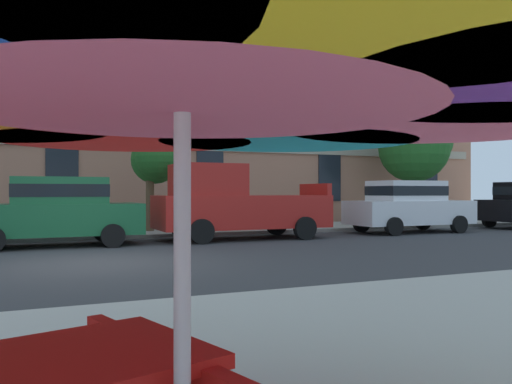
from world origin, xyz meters
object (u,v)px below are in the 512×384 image
at_px(patio_umbrella, 182,33).
at_px(street_tree_middle, 157,159).
at_px(pickup_red, 235,205).
at_px(sedan_white, 408,205).
at_px(sedan_green, 55,210).
at_px(street_tree_right, 416,144).

bearing_deg(patio_umbrella, street_tree_middle, 77.31).
bearing_deg(pickup_red, sedan_white, -0.00).
bearing_deg(sedan_white, patio_umbrella, -132.37).
xyz_separation_m(sedan_white, street_tree_middle, (-8.11, 2.74, 1.53)).
xyz_separation_m(pickup_red, street_tree_middle, (-1.71, 2.74, 1.45)).
relative_size(sedan_green, patio_umbrella, 1.17).
xyz_separation_m(sedan_green, street_tree_right, (14.33, 3.07, 2.47)).
height_order(pickup_red, street_tree_middle, street_tree_middle).
bearing_deg(street_tree_middle, sedan_green, -139.93).
xyz_separation_m(sedan_white, street_tree_right, (2.96, 3.07, 2.47)).
bearing_deg(street_tree_right, pickup_red, -161.85).
xyz_separation_m(sedan_green, street_tree_middle, (3.26, 2.74, 1.53)).
bearing_deg(pickup_red, street_tree_right, 18.15).
distance_m(pickup_red, sedan_white, 6.40).
xyz_separation_m(pickup_red, street_tree_right, (9.36, 3.07, 2.39)).
bearing_deg(patio_umbrella, pickup_red, 67.79).
height_order(street_tree_middle, street_tree_right, street_tree_right).
bearing_deg(pickup_red, street_tree_middle, 121.92).
distance_m(sedan_green, street_tree_middle, 4.53).
height_order(street_tree_right, patio_umbrella, street_tree_right).
height_order(sedan_green, patio_umbrella, patio_umbrella).
bearing_deg(sedan_white, street_tree_right, 46.00).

